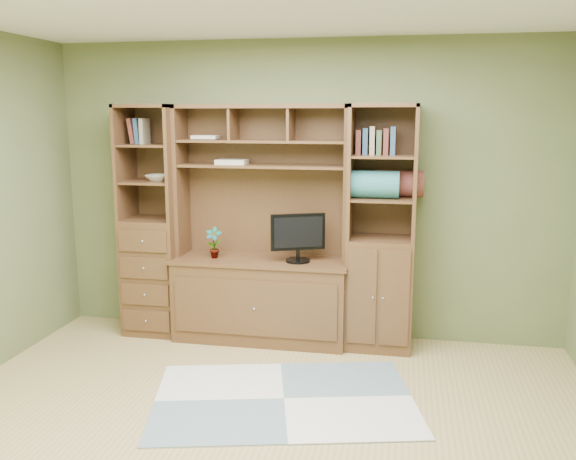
% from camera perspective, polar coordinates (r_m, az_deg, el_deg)
% --- Properties ---
extents(room, '(4.60, 4.10, 2.64)m').
position_cam_1_polar(room, '(3.44, -3.79, -0.42)').
color(room, tan).
rests_on(room, ground).
extents(center_hutch, '(1.54, 0.53, 2.05)m').
position_cam_1_polar(center_hutch, '(5.23, -2.60, 0.41)').
color(center_hutch, '#4F321B').
rests_on(center_hutch, ground).
extents(left_tower, '(0.50, 0.45, 2.05)m').
position_cam_1_polar(left_tower, '(5.58, -12.54, 0.82)').
color(left_tower, '#4F321B').
rests_on(left_tower, ground).
extents(right_tower, '(0.55, 0.45, 2.05)m').
position_cam_1_polar(right_tower, '(5.13, 8.70, 0.09)').
color(right_tower, '#4F321B').
rests_on(right_tower, ground).
extents(rug, '(2.03, 1.59, 0.01)m').
position_cam_1_polar(rug, '(4.42, -0.38, -15.53)').
color(rug, '#A6ADAC').
rests_on(rug, ground).
extents(monitor, '(0.51, 0.37, 0.57)m').
position_cam_1_polar(monitor, '(5.13, 0.94, 0.11)').
color(monitor, black).
rests_on(monitor, center_hutch).
extents(orchid, '(0.14, 0.10, 0.27)m').
position_cam_1_polar(orchid, '(5.34, -6.97, -1.18)').
color(orchid, '#AE473B').
rests_on(orchid, center_hutch).
extents(magazines, '(0.26, 0.19, 0.04)m').
position_cam_1_polar(magazines, '(5.32, -5.26, 6.37)').
color(magazines, beige).
rests_on(magazines, center_hutch).
extents(bowl, '(0.21, 0.21, 0.05)m').
position_cam_1_polar(bowl, '(5.50, -12.04, 4.82)').
color(bowl, silver).
rests_on(bowl, left_tower).
extents(blanket_teal, '(0.39, 0.23, 0.23)m').
position_cam_1_polar(blanket_teal, '(5.03, 8.15, 4.24)').
color(blanket_teal, '#2A6D6F').
rests_on(blanket_teal, right_tower).
extents(blanket_red, '(0.40, 0.22, 0.22)m').
position_cam_1_polar(blanket_red, '(5.15, 10.38, 4.31)').
color(blanket_red, brown).
rests_on(blanket_red, right_tower).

